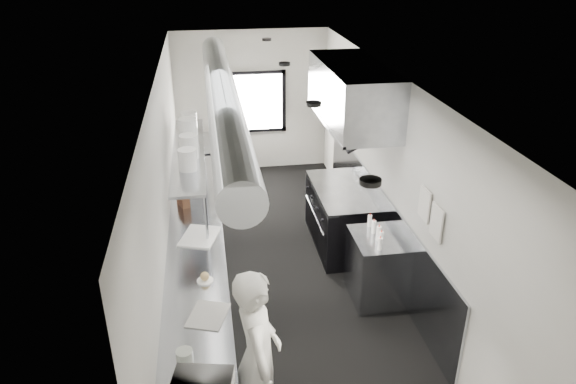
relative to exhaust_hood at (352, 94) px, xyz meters
name	(u,v)px	position (x,y,z in m)	size (l,w,h in m)	color
floor	(282,274)	(-1.10, -0.70, -2.39)	(3.00, 8.00, 0.01)	black
ceiling	(281,79)	(-1.10, -0.70, 0.41)	(3.00, 8.00, 0.01)	beige
wall_back	(252,102)	(-1.10, 3.30, -0.99)	(3.00, 0.02, 2.80)	beige
wall_left	(165,193)	(-2.60, -0.70, -0.99)	(0.02, 8.00, 2.80)	beige
wall_right	(391,178)	(0.40, -0.70, -0.99)	(0.02, 8.00, 2.80)	beige
wall_cladding	(378,223)	(0.38, -0.40, -1.84)	(0.03, 5.50, 1.10)	#90939D
hvac_duct	(222,93)	(-1.80, -0.30, 0.16)	(0.40, 0.40, 6.40)	#909498
service_window	(252,103)	(-1.10, 3.26, -0.99)	(1.36, 0.05, 1.25)	white
exhaust_hood	(352,94)	(0.00, 0.00, 0.00)	(0.81, 2.20, 0.88)	#90939D
prep_counter	(198,275)	(-2.25, -1.20, -1.94)	(0.70, 6.00, 0.90)	#90939D
pass_shelf	(189,153)	(-2.29, 0.30, -0.86)	(0.45, 3.00, 0.68)	#90939D
range	(342,217)	(-0.06, 0.00, -1.92)	(0.88, 1.60, 0.94)	black
bottle_station	(377,267)	(0.05, -1.40, -1.94)	(0.65, 0.80, 0.90)	#90939D
far_work_table	(197,165)	(-2.25, 2.50, -1.94)	(0.70, 1.20, 0.90)	#90939D
notice_sheet_a	(425,204)	(0.37, -1.90, -0.79)	(0.02, 0.28, 0.38)	silver
notice_sheet_b	(437,222)	(0.37, -2.25, -0.84)	(0.02, 0.28, 0.38)	silver
line_cook	(258,356)	(-1.70, -3.27, -1.49)	(0.66, 0.43, 1.80)	silver
deli_tub_a	(183,379)	(-2.36, -3.51, -1.44)	(0.15, 0.15, 0.11)	#AAB2A4
deli_tub_b	(184,356)	(-2.35, -3.23, -1.44)	(0.15, 0.15, 0.11)	#AAB2A4
newspaper	(208,315)	(-2.13, -2.62, -1.48)	(0.35, 0.44, 0.01)	beige
small_plate	(205,281)	(-2.15, -2.01, -1.48)	(0.18, 0.18, 0.02)	white
pastry	(205,276)	(-2.15, -2.01, -1.43)	(0.10, 0.10, 0.10)	tan
cutting_board	(200,236)	(-2.20, -1.02, -1.48)	(0.42, 0.55, 0.02)	white
knife_block	(183,197)	(-2.41, -0.08, -1.36)	(0.11, 0.24, 0.27)	#542D1D
plate_stack_a	(188,160)	(-2.29, -0.39, -0.68)	(0.25, 0.25, 0.29)	white
plate_stack_b	(189,147)	(-2.27, 0.03, -0.65)	(0.26, 0.26, 0.33)	white
plate_stack_c	(188,131)	(-2.29, 0.63, -0.63)	(0.27, 0.27, 0.38)	white
plate_stack_d	(189,124)	(-2.27, 0.96, -0.63)	(0.25, 0.25, 0.38)	white
squeeze_bottle_a	(380,244)	(-0.04, -1.68, -1.41)	(0.05, 0.05, 0.16)	white
squeeze_bottle_b	(381,238)	(0.03, -1.53, -1.41)	(0.05, 0.05, 0.16)	white
squeeze_bottle_c	(379,233)	(0.02, -1.45, -1.40)	(0.06, 0.06, 0.19)	white
squeeze_bottle_d	(374,227)	(0.01, -1.27, -1.40)	(0.06, 0.06, 0.17)	white
squeeze_bottle_e	(370,221)	(0.02, -1.09, -1.41)	(0.05, 0.05, 0.16)	white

